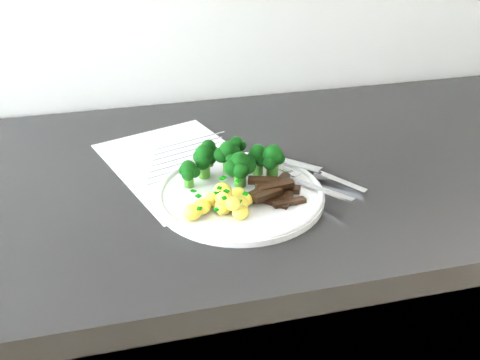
% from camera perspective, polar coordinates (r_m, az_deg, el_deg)
% --- Properties ---
extents(recipe_paper, '(0.29, 0.34, 0.00)m').
position_cam_1_polar(recipe_paper, '(0.92, -5.90, 1.61)').
color(recipe_paper, silver).
rests_on(recipe_paper, counter).
extents(plate, '(0.25, 0.25, 0.01)m').
position_cam_1_polar(plate, '(0.82, 0.00, -1.39)').
color(plate, white).
rests_on(plate, counter).
extents(broccoli, '(0.16, 0.10, 0.06)m').
position_cam_1_polar(broccoli, '(0.84, -0.70, 2.18)').
color(broccoli, '#316B1A').
rests_on(broccoli, plate).
extents(potatoes, '(0.10, 0.09, 0.04)m').
position_cam_1_polar(potatoes, '(0.78, -1.80, -2.25)').
color(potatoes, yellow).
rests_on(potatoes, plate).
extents(beef_strips, '(0.09, 0.08, 0.02)m').
position_cam_1_polar(beef_strips, '(0.81, 3.48, -1.15)').
color(beef_strips, black).
rests_on(beef_strips, plate).
extents(fork, '(0.09, 0.13, 0.01)m').
position_cam_1_polar(fork, '(0.83, 7.55, -0.50)').
color(fork, silver).
rests_on(fork, plate).
extents(knife, '(0.13, 0.15, 0.02)m').
position_cam_1_polar(knife, '(0.87, 8.79, 0.29)').
color(knife, silver).
rests_on(knife, plate).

